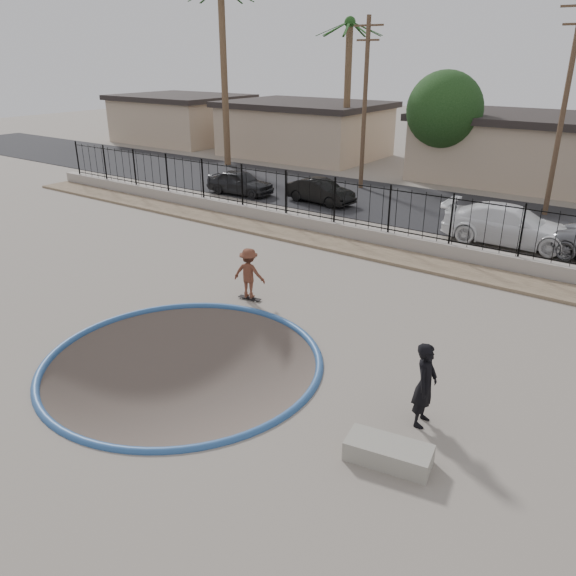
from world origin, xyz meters
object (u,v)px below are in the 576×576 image
(concrete_ledge, at_px, (388,453))
(car_c, at_px, (510,225))
(car_a, at_px, (240,182))
(skateboard, at_px, (250,298))
(skater, at_px, (249,276))
(car_b, at_px, (320,191))
(videographer, at_px, (425,385))

(concrete_ledge, distance_m, car_c, 14.90)
(concrete_ledge, bearing_deg, car_a, 137.34)
(car_a, relative_size, car_c, 0.71)
(skateboard, bearing_deg, car_a, 123.56)
(skateboard, bearing_deg, car_c, 56.69)
(concrete_ledge, distance_m, car_a, 22.28)
(skater, height_order, car_a, skater)
(car_b, bearing_deg, car_a, 105.58)
(car_a, height_order, car_c, car_c)
(skater, xyz_separation_m, skateboard, (0.00, 0.00, -0.74))
(concrete_ledge, xyz_separation_m, car_a, (-16.38, 15.09, 0.48))
(car_a, xyz_separation_m, car_b, (4.61, 0.87, -0.04))
(concrete_ledge, distance_m, car_b, 19.84)
(car_a, relative_size, car_b, 1.02)
(skateboard, height_order, car_a, car_a)
(skater, relative_size, concrete_ledge, 0.99)
(skateboard, height_order, concrete_ledge, concrete_ledge)
(skateboard, relative_size, car_a, 0.20)
(videographer, relative_size, car_c, 0.35)
(skateboard, xyz_separation_m, car_b, (-4.83, 11.61, 0.59))
(skateboard, distance_m, car_b, 12.59)
(concrete_ledge, bearing_deg, car_c, 97.59)
(skater, height_order, videographer, videographer)
(car_c, bearing_deg, car_b, 79.71)
(skateboard, bearing_deg, skater, 0.00)
(concrete_ledge, bearing_deg, car_b, 126.39)
(car_c, bearing_deg, car_a, 85.40)
(skateboard, xyz_separation_m, car_a, (-9.44, 10.74, 0.63))
(skateboard, xyz_separation_m, concrete_ledge, (6.94, -4.35, 0.15))
(skateboard, xyz_separation_m, videographer, (6.96, -2.85, 0.87))
(concrete_ledge, relative_size, car_a, 0.42)
(videographer, bearing_deg, car_a, 45.67)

